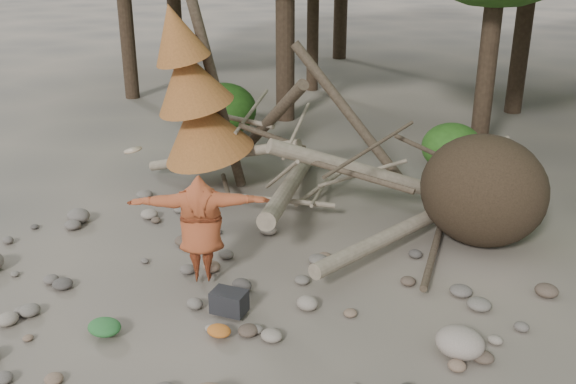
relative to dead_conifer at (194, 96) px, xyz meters
The scene contains 11 objects.
ground 5.05m from the dead_conifer, 47.26° to the right, with size 120.00×120.00×0.00m, color #514C44.
deadfall_pile 5.33m from the dead_conifer, ahead, with size 8.55×5.24×3.30m.
dead_conifer is the anchor object (origin of this frame).
bush_left 4.72m from the dead_conifer, 121.92° to the left, with size 1.80×1.80×1.44m, color #224D14.
bush_mid 6.11m from the dead_conifer, 48.52° to the left, with size 1.40×1.40×1.12m, color #2E621C.
frisbee_thrower 4.05m from the dead_conifer, 48.30° to the right, with size 2.43×1.70×1.98m.
backpack 5.28m from the dead_conifer, 44.19° to the right, with size 0.49×0.33×0.33m, color black.
cloth_green 5.72m from the dead_conifer, 63.03° to the right, with size 0.49×0.41×0.18m, color #265F2A.
cloth_orange 5.82m from the dead_conifer, 46.43° to the right, with size 0.35×0.29×0.13m, color #A9581D.
boulder_mid_right 7.32m from the dead_conifer, 20.96° to the right, with size 0.64×0.58×0.38m, color gray.
boulder_mid_left 3.27m from the dead_conifer, 111.24° to the right, with size 0.45×0.41×0.27m, color #655E55.
Camera 1 is at (5.49, -6.22, 5.02)m, focal length 40.00 mm.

